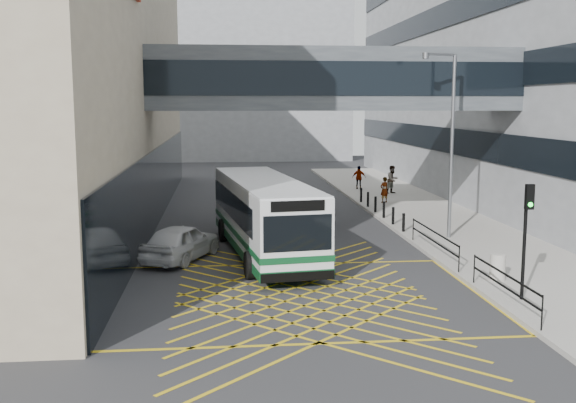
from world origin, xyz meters
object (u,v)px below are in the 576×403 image
object	(u,v)px
car_dark	(292,207)
traffic_light	(527,225)
car_white	(181,242)
bus	(264,214)
car_silver	(270,190)
street_lamp	(449,135)
pedestrian_a	(384,190)
pedestrian_c	(359,178)
litter_bin	(498,267)
pedestrian_b	(393,180)

from	to	relation	value
car_dark	traffic_light	distance (m)	16.98
car_white	traffic_light	world-z (taller)	traffic_light
bus	car_white	xyz separation A→B (m)	(-3.43, -0.69, -0.96)
car_dark	car_silver	size ratio (longest dim) A/B	1.25
bus	car_dark	size ratio (longest dim) A/B	2.28
street_lamp	pedestrian_a	world-z (taller)	street_lamp
pedestrian_a	pedestrian_c	world-z (taller)	pedestrian_c
car_dark	street_lamp	distance (m)	9.74
car_silver	street_lamp	xyz separation A→B (m)	(7.10, -14.60, 4.30)
car_white	litter_bin	distance (m)	12.34
bus	car_white	world-z (taller)	bus
traffic_light	pedestrian_c	size ratio (longest dim) A/B	2.22
bus	car_dark	world-z (taller)	bus
litter_bin	pedestrian_b	distance (m)	23.09
bus	car_silver	bearing A→B (deg)	77.14
litter_bin	traffic_light	bearing A→B (deg)	-94.75
pedestrian_b	litter_bin	bearing A→B (deg)	-126.93
car_dark	pedestrian_a	distance (m)	8.39
pedestrian_a	pedestrian_c	size ratio (longest dim) A/B	0.96
traffic_light	car_white	bearing A→B (deg)	147.79
car_dark	street_lamp	size ratio (longest dim) A/B	0.61
pedestrian_a	pedestrian_b	size ratio (longest dim) A/B	0.84
car_dark	pedestrian_a	size ratio (longest dim) A/B	3.19
car_white	car_dark	size ratio (longest dim) A/B	0.94
bus	car_white	size ratio (longest dim) A/B	2.43
street_lamp	pedestrian_b	distance (m)	16.02
traffic_light	litter_bin	xyz separation A→B (m)	(0.21, 2.51, -1.96)
car_dark	pedestrian_c	distance (m)	13.71
car_white	street_lamp	world-z (taller)	street_lamp
car_white	litter_bin	bearing A→B (deg)	-179.12
car_silver	pedestrian_b	xyz separation A→B (m)	(8.55, 0.89, 0.49)
pedestrian_b	pedestrian_c	size ratio (longest dim) A/B	1.15
bus	street_lamp	world-z (taller)	street_lamp
bus	car_silver	size ratio (longest dim) A/B	2.86
bus	street_lamp	bearing A→B (deg)	5.24
bus	pedestrian_c	distance (m)	21.72
street_lamp	litter_bin	xyz separation A→B (m)	(-0.66, -7.49, -4.31)
street_lamp	car_dark	bearing A→B (deg)	116.02
bus	traffic_light	bearing A→B (deg)	-53.86
pedestrian_a	pedestrian_c	distance (m)	6.82
litter_bin	pedestrian_b	size ratio (longest dim) A/B	0.48
traffic_light	pedestrian_a	distance (m)	21.36
bus	litter_bin	world-z (taller)	bus
pedestrian_a	street_lamp	bearing A→B (deg)	64.11
pedestrian_a	pedestrian_c	xyz separation A→B (m)	(-0.20, 6.82, 0.03)
bus	car_dark	xyz separation A→B (m)	(2.01, 7.87, -0.92)
car_silver	traffic_light	xyz separation A→B (m)	(6.23, -24.60, 1.94)
car_silver	pedestrian_a	world-z (taller)	pedestrian_a
car_dark	litter_bin	size ratio (longest dim) A/B	5.54
pedestrian_c	pedestrian_a	bearing A→B (deg)	106.99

